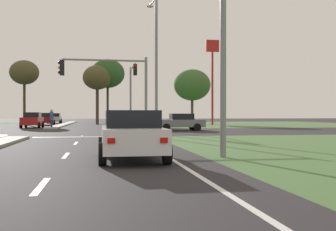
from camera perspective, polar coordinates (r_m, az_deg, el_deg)
name	(u,v)px	position (r m, az deg, el deg)	size (l,w,h in m)	color
ground_plane	(39,132)	(33.18, -17.58, -2.27)	(200.00, 200.00, 0.00)	#282628
grass_verge_far_right	(243,124)	(61.03, 10.44, -1.16)	(35.00, 35.00, 0.01)	#476B38
median_island_far	(65,124)	(58.03, -14.14, -1.16)	(1.20, 36.00, 0.14)	#ADA89E
lane_dash_near	(41,186)	(8.45, -17.29, -9.39)	(0.14, 2.00, 0.01)	silver
lane_dash_second	(66,156)	(14.37, -14.06, -5.44)	(0.14, 2.00, 0.01)	silver
lane_dash_third	(76,143)	(20.34, -12.73, -3.79)	(0.14, 2.00, 0.01)	silver
lane_dash_fourth	(81,137)	(26.32, -12.01, -2.89)	(0.14, 2.00, 0.01)	silver
edge_line_right	(161,152)	(15.06, -1.02, -5.18)	(0.14, 24.00, 0.01)	silver
stop_bar_near	(86,137)	(25.88, -11.39, -2.94)	(6.40, 0.50, 0.01)	silver
car_grey_near	(180,122)	(35.06, 1.72, -0.90)	(4.16, 2.05, 1.47)	slate
car_maroon_second	(46,119)	(56.06, -16.65, -0.45)	(1.97, 4.54, 1.59)	maroon
car_white_third	(131,134)	(12.74, -5.14, -2.65)	(2.01, 4.42, 1.53)	silver
car_red_fourth	(32,120)	(45.14, -18.41, -0.59)	(1.98, 4.49, 1.61)	#A31919
car_silver_fifth	(55,118)	(66.31, -15.52, -0.36)	(1.97, 4.48, 1.58)	#B7B7BC
traffic_signal_far_right	(132,85)	(37.72, -5.03, 4.30)	(0.32, 5.41, 5.95)	gray
traffic_signal_near_right	(112,80)	(26.33, -7.80, 4.91)	(5.62, 0.32, 5.10)	gray
street_lamp_second	(156,58)	(29.44, -1.73, 7.99)	(0.61, 2.10, 9.75)	gray
pedestrian_at_median	(52,116)	(41.48, -15.94, -0.12)	(0.34, 0.34, 1.76)	#232833
fastfood_pole_sign	(212,63)	(56.03, 6.21, 7.32)	(1.80, 0.40, 11.48)	red
treeline_fourth	(24,73)	(61.32, -19.42, 5.64)	(4.04, 4.04, 9.05)	#423323
treeline_fifth	(108,74)	(59.00, -8.43, 5.79)	(4.82, 4.82, 9.27)	#423323
treeline_sixth	(97,78)	(57.66, -9.84, 5.21)	(4.01, 4.01, 8.24)	#423323
treeline_seventh	(192,85)	(58.98, 3.39, 4.26)	(5.29, 5.29, 7.88)	#423323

